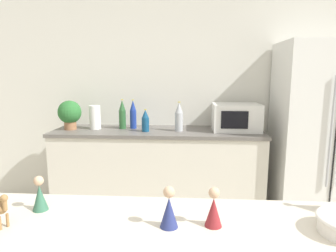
{
  "coord_description": "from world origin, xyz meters",
  "views": [
    {
      "loc": [
        0.03,
        -0.7,
        1.52
      ],
      "look_at": [
        -0.1,
        1.36,
        1.16
      ],
      "focal_mm": 32.0,
      "sensor_mm": 36.0,
      "label": 1
    }
  ],
  "objects_px": {
    "back_bottle_0": "(145,121)",
    "wise_man_figurine_blue": "(169,210)",
    "refrigerator": "(319,135)",
    "back_bottle_2": "(133,115)",
    "paper_towel_roll": "(95,117)",
    "microwave": "(236,117)",
    "wise_man_figurine_crimson": "(40,196)",
    "wise_man_figurine_purple": "(214,210)",
    "back_bottle_3": "(122,115)",
    "back_bottle_1": "(179,117)",
    "potted_plant": "(70,113)"
  },
  "relations": [
    {
      "from": "potted_plant",
      "to": "back_bottle_1",
      "type": "height_order",
      "value": "potted_plant"
    },
    {
      "from": "wise_man_figurine_blue",
      "to": "wise_man_figurine_purple",
      "type": "bearing_deg",
      "value": 6.5
    },
    {
      "from": "refrigerator",
      "to": "wise_man_figurine_purple",
      "type": "relative_size",
      "value": 12.31
    },
    {
      "from": "potted_plant",
      "to": "wise_man_figurine_purple",
      "type": "distance_m",
      "value": 2.44
    },
    {
      "from": "refrigerator",
      "to": "wise_man_figurine_blue",
      "type": "distance_m",
      "value": 2.46
    },
    {
      "from": "back_bottle_1",
      "to": "back_bottle_2",
      "type": "xyz_separation_m",
      "value": [
        -0.5,
        0.12,
        0.0
      ]
    },
    {
      "from": "back_bottle_2",
      "to": "wise_man_figurine_crimson",
      "type": "height_order",
      "value": "back_bottle_2"
    },
    {
      "from": "back_bottle_0",
      "to": "back_bottle_2",
      "type": "distance_m",
      "value": 0.24
    },
    {
      "from": "back_bottle_2",
      "to": "wise_man_figurine_crimson",
      "type": "xyz_separation_m",
      "value": [
        -0.01,
        -2.06,
        -0.05
      ]
    },
    {
      "from": "back_bottle_3",
      "to": "wise_man_figurine_blue",
      "type": "height_order",
      "value": "back_bottle_3"
    },
    {
      "from": "refrigerator",
      "to": "back_bottle_0",
      "type": "relative_size",
      "value": 7.89
    },
    {
      "from": "paper_towel_roll",
      "to": "back_bottle_2",
      "type": "bearing_deg",
      "value": 8.64
    },
    {
      "from": "wise_man_figurine_blue",
      "to": "back_bottle_2",
      "type": "bearing_deg",
      "value": 103.67
    },
    {
      "from": "back_bottle_0",
      "to": "wise_man_figurine_blue",
      "type": "bearing_deg",
      "value": -79.53
    },
    {
      "from": "back_bottle_3",
      "to": "wise_man_figurine_purple",
      "type": "bearing_deg",
      "value": -69.34
    },
    {
      "from": "back_bottle_0",
      "to": "wise_man_figurine_blue",
      "type": "height_order",
      "value": "back_bottle_0"
    },
    {
      "from": "microwave",
      "to": "back_bottle_1",
      "type": "relative_size",
      "value": 1.57
    },
    {
      "from": "back_bottle_2",
      "to": "refrigerator",
      "type": "bearing_deg",
      "value": -4.05
    },
    {
      "from": "paper_towel_roll",
      "to": "back_bottle_1",
      "type": "relative_size",
      "value": 0.83
    },
    {
      "from": "potted_plant",
      "to": "back_bottle_2",
      "type": "distance_m",
      "value": 0.67
    },
    {
      "from": "potted_plant",
      "to": "back_bottle_0",
      "type": "bearing_deg",
      "value": -4.18
    },
    {
      "from": "back_bottle_2",
      "to": "back_bottle_1",
      "type": "bearing_deg",
      "value": -13.8
    },
    {
      "from": "refrigerator",
      "to": "back_bottle_2",
      "type": "xyz_separation_m",
      "value": [
        -1.91,
        0.14,
        0.17
      ]
    },
    {
      "from": "refrigerator",
      "to": "microwave",
      "type": "distance_m",
      "value": 0.84
    },
    {
      "from": "back_bottle_1",
      "to": "wise_man_figurine_crimson",
      "type": "distance_m",
      "value": 2.01
    },
    {
      "from": "refrigerator",
      "to": "wise_man_figurine_crimson",
      "type": "distance_m",
      "value": 2.72
    },
    {
      "from": "paper_towel_roll",
      "to": "back_bottle_3",
      "type": "distance_m",
      "value": 0.29
    },
    {
      "from": "back_bottle_1",
      "to": "paper_towel_roll",
      "type": "bearing_deg",
      "value": 176.09
    },
    {
      "from": "potted_plant",
      "to": "back_bottle_3",
      "type": "relative_size",
      "value": 0.97
    },
    {
      "from": "microwave",
      "to": "wise_man_figurine_crimson",
      "type": "height_order",
      "value": "microwave"
    },
    {
      "from": "potted_plant",
      "to": "back_bottle_1",
      "type": "xyz_separation_m",
      "value": [
        1.16,
        -0.01,
        -0.03
      ]
    },
    {
      "from": "back_bottle_2",
      "to": "paper_towel_roll",
      "type": "bearing_deg",
      "value": -171.36
    },
    {
      "from": "microwave",
      "to": "wise_man_figurine_blue",
      "type": "bearing_deg",
      "value": -105.04
    },
    {
      "from": "potted_plant",
      "to": "back_bottle_2",
      "type": "height_order",
      "value": "back_bottle_2"
    },
    {
      "from": "back_bottle_3",
      "to": "wise_man_figurine_purple",
      "type": "height_order",
      "value": "back_bottle_3"
    },
    {
      "from": "microwave",
      "to": "wise_man_figurine_blue",
      "type": "height_order",
      "value": "microwave"
    },
    {
      "from": "back_bottle_2",
      "to": "wise_man_figurine_purple",
      "type": "distance_m",
      "value": 2.26
    },
    {
      "from": "back_bottle_2",
      "to": "wise_man_figurine_purple",
      "type": "bearing_deg",
      "value": -72.23
    },
    {
      "from": "potted_plant",
      "to": "paper_towel_roll",
      "type": "bearing_deg",
      "value": 11.14
    },
    {
      "from": "wise_man_figurine_blue",
      "to": "paper_towel_roll",
      "type": "bearing_deg",
      "value": 113.81
    },
    {
      "from": "potted_plant",
      "to": "wise_man_figurine_blue",
      "type": "height_order",
      "value": "potted_plant"
    },
    {
      "from": "back_bottle_3",
      "to": "refrigerator",
      "type": "bearing_deg",
      "value": -3.11
    },
    {
      "from": "refrigerator",
      "to": "back_bottle_1",
      "type": "distance_m",
      "value": 1.42
    },
    {
      "from": "paper_towel_roll",
      "to": "back_bottle_0",
      "type": "bearing_deg",
      "value": -11.1
    },
    {
      "from": "back_bottle_0",
      "to": "wise_man_figurine_blue",
      "type": "distance_m",
      "value": 2.03
    },
    {
      "from": "back_bottle_2",
      "to": "wise_man_figurine_blue",
      "type": "bearing_deg",
      "value": -76.33
    },
    {
      "from": "wise_man_figurine_purple",
      "to": "back_bottle_2",
      "type": "bearing_deg",
      "value": 107.77
    },
    {
      "from": "paper_towel_roll",
      "to": "wise_man_figurine_blue",
      "type": "height_order",
      "value": "paper_towel_roll"
    },
    {
      "from": "back_bottle_2",
      "to": "potted_plant",
      "type": "bearing_deg",
      "value": -170.38
    },
    {
      "from": "back_bottle_2",
      "to": "back_bottle_3",
      "type": "bearing_deg",
      "value": -167.31
    }
  ]
}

